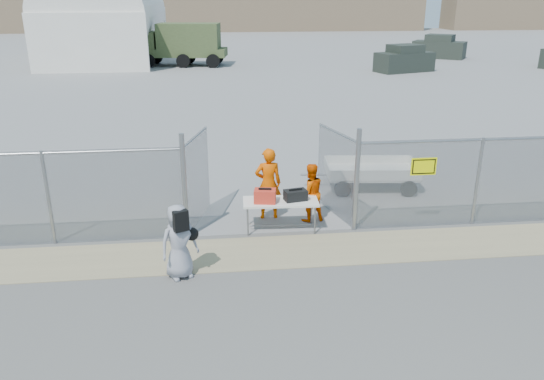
{
  "coord_description": "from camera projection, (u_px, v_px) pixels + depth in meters",
  "views": [
    {
      "loc": [
        -1.29,
        -9.45,
        5.35
      ],
      "look_at": [
        0.0,
        2.0,
        1.1
      ],
      "focal_mm": 35.0,
      "sensor_mm": 36.0,
      "label": 1
    }
  ],
  "objects": [
    {
      "name": "quonset_hangar",
      "position": [
        108.0,
        12.0,
        45.66
      ],
      "size": [
        9.0,
        18.0,
        8.0
      ],
      "primitive_type": null,
      "color": "white",
      "rests_on": "ground"
    },
    {
      "name": "orange_bag",
      "position": [
        265.0,
        196.0,
        12.44
      ],
      "size": [
        0.55,
        0.42,
        0.31
      ],
      "primitive_type": "cube",
      "rotation": [
        0.0,
        0.0,
        -0.18
      ],
      "color": "red",
      "rests_on": "folding_table"
    },
    {
      "name": "visitor",
      "position": [
        179.0,
        242.0,
        10.46
      ],
      "size": [
        0.89,
        0.76,
        1.55
      ],
      "primitive_type": "imported",
      "rotation": [
        0.0,
        0.0,
        0.42
      ],
      "color": "gray",
      "rests_on": "ground"
    },
    {
      "name": "chain_link_fence",
      "position": [
        272.0,
        190.0,
        12.28
      ],
      "size": [
        40.0,
        0.2,
        2.2
      ],
      "primitive_type": null,
      "color": "gray",
      "rests_on": "ground"
    },
    {
      "name": "distant_hills",
      "position": [
        249.0,
        1.0,
        82.49
      ],
      "size": [
        140.0,
        6.0,
        9.0
      ],
      "primitive_type": null,
      "color": "#7F684F",
      "rests_on": "ground"
    },
    {
      "name": "military_truck",
      "position": [
        183.0,
        45.0,
        42.05
      ],
      "size": [
        7.15,
        3.45,
        3.28
      ],
      "primitive_type": null,
      "rotation": [
        0.0,
        0.0,
        -0.14
      ],
      "color": "#44542C",
      "rests_on": "ground"
    },
    {
      "name": "ground",
      "position": [
        283.0,
        274.0,
        10.79
      ],
      "size": [
        160.0,
        160.0,
        0.0
      ],
      "primitive_type": "plane",
      "color": "#404040"
    },
    {
      "name": "black_duffel",
      "position": [
        295.0,
        195.0,
        12.57
      ],
      "size": [
        0.57,
        0.4,
        0.25
      ],
      "primitive_type": "cube",
      "rotation": [
        0.0,
        0.0,
        0.2
      ],
      "color": "black",
      "rests_on": "folding_table"
    },
    {
      "name": "utility_trailer",
      "position": [
        371.0,
        174.0,
        15.5
      ],
      "size": [
        3.58,
        2.09,
        0.83
      ],
      "primitive_type": null,
      "rotation": [
        0.0,
        0.0,
        -0.1
      ],
      "color": "white",
      "rests_on": "ground"
    },
    {
      "name": "folding_table",
      "position": [
        280.0,
        215.0,
        12.72
      ],
      "size": [
        1.81,
        0.82,
        0.76
      ],
      "primitive_type": null,
      "rotation": [
        0.0,
        0.0,
        -0.05
      ],
      "color": "white",
      "rests_on": "ground"
    },
    {
      "name": "security_worker_left",
      "position": [
        268.0,
        184.0,
        13.22
      ],
      "size": [
        0.69,
        0.47,
        1.84
      ],
      "primitive_type": "imported",
      "rotation": [
        0.0,
        0.0,
        3.19
      ],
      "color": "#E25000",
      "rests_on": "ground"
    },
    {
      "name": "parked_vehicle_mid",
      "position": [
        439.0,
        47.0,
        47.4
      ],
      "size": [
        4.79,
        4.19,
        2.01
      ],
      "primitive_type": null,
      "rotation": [
        0.0,
        0.0,
        -0.61
      ],
      "color": "#282F28",
      "rests_on": "ground"
    },
    {
      "name": "parked_vehicle_near",
      "position": [
        405.0,
        59.0,
        38.92
      ],
      "size": [
        4.62,
        3.18,
        1.91
      ],
      "primitive_type": null,
      "rotation": [
        0.0,
        0.0,
        0.33
      ],
      "color": "#282F28",
      "rests_on": "ground"
    },
    {
      "name": "security_worker_right",
      "position": [
        310.0,
        193.0,
        13.13
      ],
      "size": [
        0.83,
        0.7,
        1.49
      ],
      "primitive_type": "imported",
      "rotation": [
        0.0,
        0.0,
        3.35
      ],
      "color": "#E25000",
      "rests_on": "ground"
    },
    {
      "name": "dirt_strip",
      "position": [
        277.0,
        252.0,
        11.72
      ],
      "size": [
        44.0,
        1.6,
        0.01
      ],
      "primitive_type": "cube",
      "color": "#9A8D67",
      "rests_on": "ground"
    },
    {
      "name": "tarmac_inside",
      "position": [
        225.0,
        55.0,
        49.95
      ],
      "size": [
        160.0,
        80.0,
        0.01
      ],
      "primitive_type": "cube",
      "color": "gray",
      "rests_on": "ground"
    }
  ]
}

